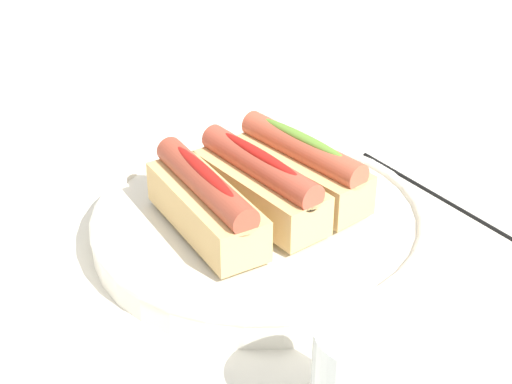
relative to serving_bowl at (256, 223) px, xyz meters
name	(u,v)px	position (x,y,z in m)	size (l,w,h in m)	color
ground_plane	(253,227)	(0.02, 0.00, -0.02)	(2.40, 2.40, 0.00)	silver
serving_bowl	(256,223)	(0.00, 0.00, 0.00)	(0.32, 0.32, 0.03)	silver
hotdog_front	(303,169)	(0.02, -0.05, 0.04)	(0.16, 0.10, 0.06)	#DBB270
hotdog_back	(256,185)	(0.00, 0.00, 0.04)	(0.16, 0.10, 0.06)	#DBB270
hotdog_side	(206,202)	(-0.02, 0.05, 0.04)	(0.16, 0.08, 0.06)	#DBB270
chopstick_near	(434,193)	(0.02, -0.21, -0.01)	(0.01, 0.01, 0.22)	black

